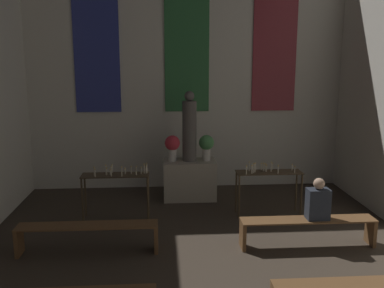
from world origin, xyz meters
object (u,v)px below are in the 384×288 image
object	(u,v)px
flower_vase_left	(172,145)
altar	(190,180)
statue	(189,129)
pew_back_left	(88,232)
flower_vase_right	(206,145)
pew_back_right	(308,226)
person_seated	(318,202)
candle_rack_left	(116,181)
candle_rack_right	(269,178)

from	to	relation	value
flower_vase_left	altar	bearing A→B (deg)	0.00
statue	pew_back_left	size ratio (longest dim) A/B	0.69
flower_vase_left	flower_vase_right	xyz separation A→B (m)	(0.74, 0.00, 0.00)
flower_vase_left	flower_vase_right	size ratio (longest dim) A/B	1.00
statue	pew_back_right	world-z (taller)	statue
pew_back_right	pew_back_left	bearing A→B (deg)	180.00
pew_back_left	person_seated	xyz separation A→B (m)	(3.73, 0.00, 0.42)
pew_back_left	statue	bearing A→B (deg)	55.61
altar	pew_back_right	xyz separation A→B (m)	(1.79, -2.62, -0.08)
statue	flower_vase_right	world-z (taller)	statue
altar	candle_rack_left	xyz separation A→B (m)	(-1.49, -1.12, 0.32)
altar	pew_back_left	bearing A→B (deg)	-124.39
candle_rack_left	person_seated	world-z (taller)	person_seated
statue	flower_vase_left	bearing A→B (deg)	180.00
statue	flower_vase_left	distance (m)	0.52
statue	flower_vase_right	distance (m)	0.52
altar	flower_vase_right	distance (m)	0.87
altar	pew_back_left	size ratio (longest dim) A/B	0.51
flower_vase_left	pew_back_left	bearing A→B (deg)	-118.47
flower_vase_right	flower_vase_left	bearing A→B (deg)	180.00
altar	flower_vase_left	bearing A→B (deg)	180.00
flower_vase_right	person_seated	xyz separation A→B (m)	(1.57, -2.62, -0.44)
flower_vase_right	person_seated	distance (m)	3.08
altar	pew_back_right	bearing A→B (deg)	-55.61
altar	candle_rack_right	distance (m)	1.89
flower_vase_right	candle_rack_left	bearing A→B (deg)	-149.04
pew_back_right	person_seated	bearing A→B (deg)	0.00
pew_back_left	pew_back_right	xyz separation A→B (m)	(3.59, 0.00, 0.00)
flower_vase_left	candle_rack_right	world-z (taller)	flower_vase_left
flower_vase_right	pew_back_left	bearing A→B (deg)	-129.58
candle_rack_left	pew_back_left	world-z (taller)	candle_rack_left
pew_back_left	person_seated	world-z (taller)	person_seated
statue	pew_back_left	distance (m)	3.40
candle_rack_left	candle_rack_right	bearing A→B (deg)	0.02
flower_vase_right	candle_rack_right	xyz separation A→B (m)	(1.12, -1.12, -0.46)
statue	candle_rack_right	size ratio (longest dim) A/B	1.18
altar	person_seated	xyz separation A→B (m)	(1.94, -2.62, 0.34)
statue	pew_back_left	world-z (taller)	statue
flower_vase_left	candle_rack_right	distance (m)	2.22
flower_vase_right	statue	bearing A→B (deg)	180.00
altar	statue	xyz separation A→B (m)	(0.00, 0.00, 1.14)
candle_rack_left	pew_back_right	world-z (taller)	candle_rack_left
statue	pew_back_right	distance (m)	3.40
flower_vase_right	person_seated	world-z (taller)	flower_vase_right
pew_back_left	person_seated	bearing A→B (deg)	0.00
altar	flower_vase_right	bearing A→B (deg)	0.00
candle_rack_right	candle_rack_left	bearing A→B (deg)	-179.98
pew_back_right	person_seated	size ratio (longest dim) A/B	3.20
flower_vase_left	candle_rack_right	xyz separation A→B (m)	(1.87, -1.12, -0.46)
statue	person_seated	distance (m)	3.36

